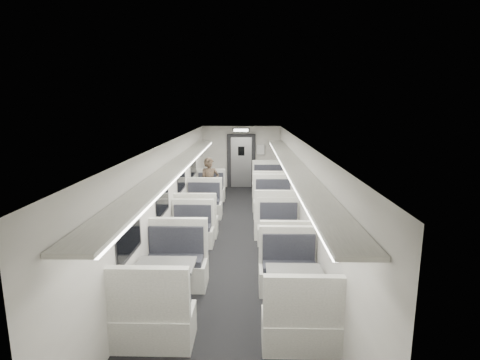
{
  "coord_description": "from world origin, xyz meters",
  "views": [
    {
      "loc": [
        0.3,
        -8.48,
        3.2
      ],
      "look_at": [
        0.05,
        1.97,
        1.1
      ],
      "focal_mm": 28.0,
      "sensor_mm": 36.0,
      "label": 1
    }
  ],
  "objects_px": {
    "booth_left_b": "(200,212)",
    "booth_right_a": "(270,190)",
    "booth_right_c": "(281,240)",
    "booth_right_d": "(294,293)",
    "vestibule_door": "(241,161)",
    "booth_right_b": "(275,211)",
    "booth_left_d": "(166,287)",
    "passenger": "(210,184)",
    "booth_left_a": "(209,195)",
    "booth_left_c": "(187,242)",
    "exit_sign": "(241,130)"
  },
  "relations": [
    {
      "from": "booth_right_d",
      "to": "booth_left_b",
      "type": "bearing_deg",
      "value": 114.81
    },
    {
      "from": "booth_left_d",
      "to": "booth_right_c",
      "type": "distance_m",
      "value": 3.01
    },
    {
      "from": "booth_left_a",
      "to": "booth_left_d",
      "type": "bearing_deg",
      "value": -90.0
    },
    {
      "from": "booth_right_c",
      "to": "booth_left_c",
      "type": "bearing_deg",
      "value": -175.01
    },
    {
      "from": "booth_left_d",
      "to": "booth_left_c",
      "type": "bearing_deg",
      "value": 90.0
    },
    {
      "from": "booth_left_d",
      "to": "booth_right_c",
      "type": "relative_size",
      "value": 1.12
    },
    {
      "from": "booth_right_a",
      "to": "booth_left_a",
      "type": "bearing_deg",
      "value": -168.76
    },
    {
      "from": "vestibule_door",
      "to": "passenger",
      "type": "bearing_deg",
      "value": -105.59
    },
    {
      "from": "booth_left_a",
      "to": "booth_right_d",
      "type": "bearing_deg",
      "value": -72.63
    },
    {
      "from": "booth_right_a",
      "to": "booth_left_b",
      "type": "bearing_deg",
      "value": -129.07
    },
    {
      "from": "passenger",
      "to": "booth_right_d",
      "type": "bearing_deg",
      "value": -90.24
    },
    {
      "from": "booth_left_b",
      "to": "booth_right_b",
      "type": "height_order",
      "value": "booth_right_b"
    },
    {
      "from": "booth_right_c",
      "to": "booth_right_d",
      "type": "distance_m",
      "value": 2.35
    },
    {
      "from": "booth_left_d",
      "to": "booth_right_b",
      "type": "relative_size",
      "value": 0.98
    },
    {
      "from": "booth_left_a",
      "to": "booth_left_b",
      "type": "xyz_separation_m",
      "value": [
        0.0,
        -2.07,
        0.03
      ]
    },
    {
      "from": "passenger",
      "to": "booth_left_b",
      "type": "bearing_deg",
      "value": -111.79
    },
    {
      "from": "booth_left_d",
      "to": "passenger",
      "type": "distance_m",
      "value": 5.81
    },
    {
      "from": "booth_left_c",
      "to": "booth_left_d",
      "type": "relative_size",
      "value": 0.88
    },
    {
      "from": "booth_left_d",
      "to": "booth_right_a",
      "type": "distance_m",
      "value": 6.99
    },
    {
      "from": "booth_right_a",
      "to": "exit_sign",
      "type": "relative_size",
      "value": 3.8
    },
    {
      "from": "booth_left_d",
      "to": "passenger",
      "type": "relative_size",
      "value": 1.38
    },
    {
      "from": "booth_left_b",
      "to": "booth_right_d",
      "type": "xyz_separation_m",
      "value": [
        2.0,
        -4.33,
        -0.0
      ]
    },
    {
      "from": "booth_right_b",
      "to": "passenger",
      "type": "bearing_deg",
      "value": 141.13
    },
    {
      "from": "booth_left_b",
      "to": "booth_right_a",
      "type": "height_order",
      "value": "booth_right_a"
    },
    {
      "from": "booth_left_d",
      "to": "booth_right_c",
      "type": "xyz_separation_m",
      "value": [
        2.0,
        2.26,
        -0.04
      ]
    },
    {
      "from": "booth_left_b",
      "to": "booth_right_d",
      "type": "relative_size",
      "value": 1.01
    },
    {
      "from": "booth_right_d",
      "to": "passenger",
      "type": "distance_m",
      "value": 6.2
    },
    {
      "from": "booth_left_a",
      "to": "booth_left_c",
      "type": "distance_m",
      "value": 4.22
    },
    {
      "from": "booth_left_b",
      "to": "passenger",
      "type": "bearing_deg",
      "value": 86.33
    },
    {
      "from": "booth_right_d",
      "to": "passenger",
      "type": "xyz_separation_m",
      "value": [
        -1.9,
        5.89,
        0.44
      ]
    },
    {
      "from": "booth_right_b",
      "to": "vestibule_door",
      "type": "height_order",
      "value": "vestibule_door"
    },
    {
      "from": "booth_left_a",
      "to": "booth_right_c",
      "type": "height_order",
      "value": "booth_right_c"
    },
    {
      "from": "booth_right_b",
      "to": "vestibule_door",
      "type": "distance_m",
      "value": 4.9
    },
    {
      "from": "booth_right_a",
      "to": "vestibule_door",
      "type": "bearing_deg",
      "value": 113.28
    },
    {
      "from": "booth_right_b",
      "to": "booth_left_b",
      "type": "bearing_deg",
      "value": -179.09
    },
    {
      "from": "booth_left_b",
      "to": "booth_right_a",
      "type": "xyz_separation_m",
      "value": [
        2.0,
        2.46,
        0.04
      ]
    },
    {
      "from": "vestibule_door",
      "to": "exit_sign",
      "type": "relative_size",
      "value": 3.39
    },
    {
      "from": "booth_right_a",
      "to": "exit_sign",
      "type": "height_order",
      "value": "exit_sign"
    },
    {
      "from": "booth_right_b",
      "to": "booth_right_c",
      "type": "distance_m",
      "value": 2.01
    },
    {
      "from": "booth_left_a",
      "to": "booth_left_b",
      "type": "height_order",
      "value": "booth_left_b"
    },
    {
      "from": "booth_left_d",
      "to": "booth_right_a",
      "type": "height_order",
      "value": "booth_right_a"
    },
    {
      "from": "booth_left_d",
      "to": "booth_right_a",
      "type": "xyz_separation_m",
      "value": [
        2.0,
        6.7,
        0.02
      ]
    },
    {
      "from": "booth_right_b",
      "to": "vestibule_door",
      "type": "xyz_separation_m",
      "value": [
        -1.0,
        4.76,
        0.63
      ]
    },
    {
      "from": "booth_right_c",
      "to": "passenger",
      "type": "bearing_deg",
      "value": 118.2
    },
    {
      "from": "booth_left_b",
      "to": "vestibule_door",
      "type": "relative_size",
      "value": 1.0
    },
    {
      "from": "booth_right_a",
      "to": "passenger",
      "type": "relative_size",
      "value": 1.45
    },
    {
      "from": "booth_right_a",
      "to": "booth_right_c",
      "type": "bearing_deg",
      "value": -90.0
    },
    {
      "from": "booth_right_b",
      "to": "exit_sign",
      "type": "xyz_separation_m",
      "value": [
        -1.0,
        4.27,
        1.87
      ]
    },
    {
      "from": "booth_left_c",
      "to": "vestibule_door",
      "type": "height_order",
      "value": "vestibule_door"
    },
    {
      "from": "booth_left_d",
      "to": "booth_right_a",
      "type": "relative_size",
      "value": 0.95
    }
  ]
}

